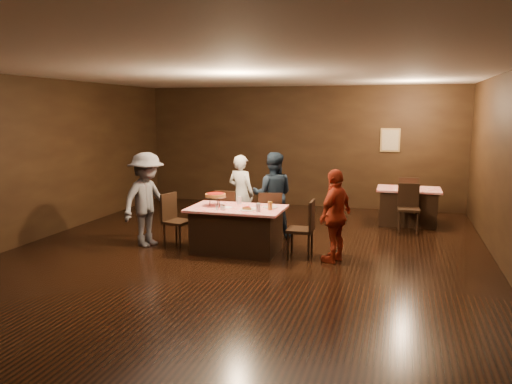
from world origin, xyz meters
TOP-DOWN VIEW (x-y plane):
  - room at (0.00, 0.01)m, footprint 10.00×10.04m
  - main_table at (-0.18, 0.47)m, footprint 1.60×1.00m
  - back_table at (2.66, 3.49)m, footprint 1.30×0.90m
  - chair_far_left at (-0.58, 1.22)m, footprint 0.45×0.45m
  - chair_far_right at (0.22, 1.22)m, footprint 0.50×0.50m
  - chair_end_left at (-1.28, 0.47)m, footprint 0.50×0.50m
  - chair_end_right at (0.92, 0.47)m, footprint 0.43×0.43m
  - chair_back_near at (2.66, 2.79)m, footprint 0.44×0.44m
  - chair_back_far at (2.66, 4.09)m, footprint 0.42×0.42m
  - diner_white_jacket at (-0.52, 1.77)m, footprint 0.65×0.52m
  - diner_navy_hoodie at (0.15, 1.65)m, footprint 0.89×0.75m
  - diner_grey_knit at (-1.83, 0.41)m, footprint 0.91×1.21m
  - diner_red_shirt at (1.51, 0.37)m, footprint 0.66×0.95m
  - pizza_stand at (-0.58, 0.52)m, footprint 0.38×0.38m
  - plate_with_slice at (0.07, 0.29)m, footprint 0.25×0.25m
  - plate_empty at (0.37, 0.62)m, footprint 0.25×0.25m
  - glass_front_right at (0.27, 0.22)m, footprint 0.08×0.08m
  - glass_amber at (0.42, 0.42)m, footprint 0.08×0.08m
  - glass_back at (-0.23, 0.77)m, footprint 0.08×0.08m
  - condiments at (-0.36, 0.18)m, footprint 0.17×0.10m
  - napkin_center at (0.12, 0.47)m, footprint 0.19×0.19m
  - napkin_left at (-0.33, 0.42)m, footprint 0.21×0.21m

SIDE VIEW (x-z plane):
  - main_table at x=-0.18m, z-range 0.00..0.77m
  - back_table at x=2.66m, z-range 0.00..0.77m
  - chair_far_left at x=-0.58m, z-range 0.00..0.95m
  - chair_far_right at x=0.22m, z-range 0.00..0.95m
  - chair_end_left at x=-1.28m, z-range 0.00..0.95m
  - chair_end_right at x=0.92m, z-range 0.00..0.95m
  - chair_back_near at x=2.66m, z-range 0.00..0.95m
  - chair_back_far at x=2.66m, z-range 0.00..0.95m
  - diner_red_shirt at x=1.51m, z-range 0.00..1.49m
  - napkin_center at x=0.12m, z-range 0.77..0.78m
  - napkin_left at x=-0.33m, z-range 0.77..0.78m
  - diner_white_jacket at x=-0.52m, z-range 0.00..1.55m
  - plate_empty at x=0.37m, z-range 0.77..0.78m
  - plate_with_slice at x=0.07m, z-range 0.76..0.83m
  - diner_navy_hoodie at x=0.15m, z-range 0.00..1.62m
  - condiments at x=-0.36m, z-range 0.77..0.87m
  - diner_grey_knit at x=-1.83m, z-range 0.00..1.67m
  - glass_front_right at x=0.27m, z-range 0.77..0.91m
  - glass_amber at x=0.42m, z-range 0.77..0.91m
  - glass_back at x=-0.23m, z-range 0.77..0.91m
  - pizza_stand at x=-0.58m, z-range 0.84..1.06m
  - room at x=0.00m, z-range 0.63..3.65m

